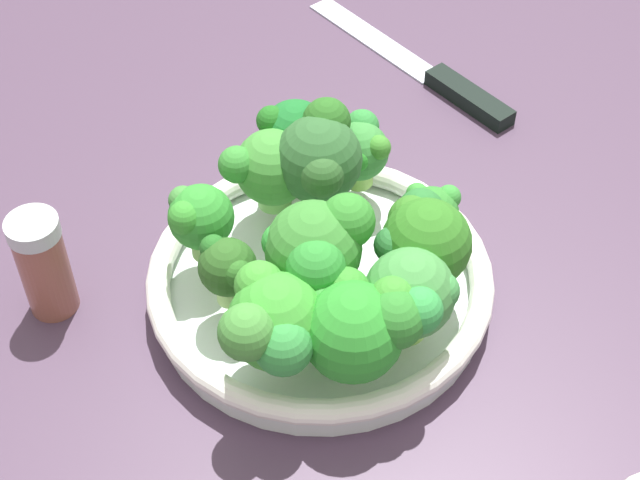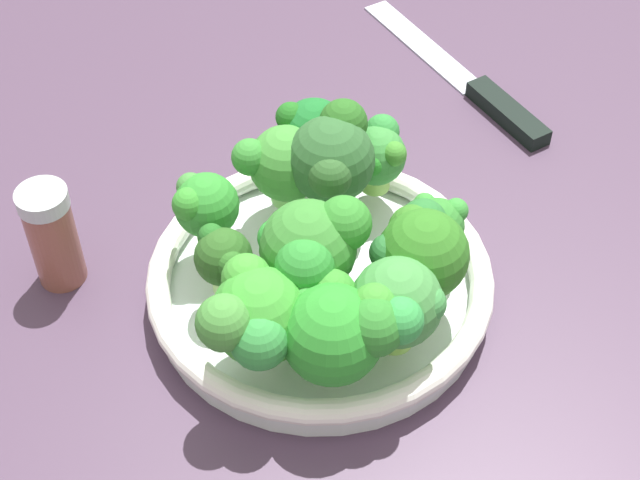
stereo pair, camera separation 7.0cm
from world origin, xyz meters
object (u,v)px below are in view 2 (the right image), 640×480
at_px(broccoli_floret_1, 223,258).
at_px(knife, 475,87).
at_px(broccoli_floret_6, 332,158).
at_px(broccoli_floret_9, 378,154).
at_px(bowl, 320,282).
at_px(broccoli_floret_4, 437,225).
at_px(broccoli_floret_10, 204,206).
at_px(broccoli_floret_2, 255,317).
at_px(pepper_shaker, 52,236).
at_px(broccoli_floret_5, 397,306).
at_px(broccoli_floret_7, 281,164).
at_px(broccoli_floret_0, 310,248).
at_px(broccoli_floret_8, 314,132).
at_px(broccoli_floret_3, 420,249).
at_px(broccoli_floret_11, 336,329).

bearing_deg(broccoli_floret_1, knife, -134.87).
relative_size(broccoli_floret_6, broccoli_floret_9, 1.51).
distance_m(bowl, broccoli_floret_4, 0.10).
distance_m(broccoli_floret_6, broccoli_floret_10, 0.10).
height_order(broccoli_floret_2, pepper_shaker, broccoli_floret_2).
relative_size(bowl, broccoli_floret_4, 5.07).
height_order(broccoli_floret_6, broccoli_floret_9, broccoli_floret_6).
distance_m(broccoli_floret_1, pepper_shaker, 0.14).
distance_m(broccoli_floret_5, broccoli_floret_9, 0.16).
bearing_deg(broccoli_floret_7, broccoli_floret_9, -173.82).
bearing_deg(pepper_shaker, broccoli_floret_7, -170.40).
height_order(broccoli_floret_0, knife, broccoli_floret_0).
bearing_deg(broccoli_floret_5, broccoli_floret_9, -94.98).
bearing_deg(broccoli_floret_1, broccoli_floret_6, -138.70).
height_order(broccoli_floret_0, broccoli_floret_8, broccoli_floret_0).
height_order(bowl, broccoli_floret_6, broccoli_floret_6).
xyz_separation_m(bowl, broccoli_floret_3, (-0.07, 0.03, 0.06)).
bearing_deg(broccoli_floret_1, broccoli_floret_2, 105.60).
distance_m(broccoli_floret_5, broccoli_floret_11, 0.04).
distance_m(broccoli_floret_0, knife, 0.33).
xyz_separation_m(broccoli_floret_2, broccoli_floret_9, (-0.11, -0.16, -0.01)).
relative_size(bowl, broccoli_floret_9, 4.57).
height_order(bowl, broccoli_floret_4, broccoli_floret_4).
distance_m(broccoli_floret_2, broccoli_floret_6, 0.16).
bearing_deg(broccoli_floret_7, broccoli_floret_6, 164.35).
distance_m(broccoli_floret_9, broccoli_floret_10, 0.14).
relative_size(broccoli_floret_2, broccoli_floret_8, 1.14).
height_order(broccoli_floret_3, knife, broccoli_floret_3).
bearing_deg(broccoli_floret_4, knife, -111.10).
distance_m(bowl, broccoli_floret_10, 0.10).
bearing_deg(broccoli_floret_0, broccoli_floret_1, -13.18).
bearing_deg(broccoli_floret_2, broccoli_floret_10, -75.53).
relative_size(broccoli_floret_6, broccoli_floret_10, 1.36).
xyz_separation_m(broccoli_floret_4, pepper_shaker, (0.28, -0.04, -0.02)).
height_order(broccoli_floret_1, pepper_shaker, pepper_shaker).
distance_m(bowl, broccoli_floret_2, 0.11).
distance_m(broccoli_floret_1, broccoli_floret_7, 0.10).
bearing_deg(pepper_shaker, broccoli_floret_10, 175.70).
height_order(broccoli_floret_1, broccoli_floret_2, broccoli_floret_2).
relative_size(broccoli_floret_7, pepper_shaker, 0.80).
bearing_deg(broccoli_floret_0, pepper_shaker, -21.00).
xyz_separation_m(broccoli_floret_3, knife, (-0.11, -0.26, -0.07)).
height_order(broccoli_floret_6, broccoli_floret_8, broccoli_floret_6).
relative_size(broccoli_floret_7, broccoli_floret_10, 1.14).
height_order(broccoli_floret_6, broccoli_floret_10, broccoli_floret_6).
xyz_separation_m(broccoli_floret_0, broccoli_floret_5, (-0.05, 0.05, -0.01)).
distance_m(broccoli_floret_3, broccoli_floret_11, 0.09).
distance_m(broccoli_floret_4, broccoli_floret_5, 0.09).
bearing_deg(broccoli_floret_10, broccoli_floret_1, 102.98).
bearing_deg(broccoli_floret_11, broccoli_floret_10, -57.70).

